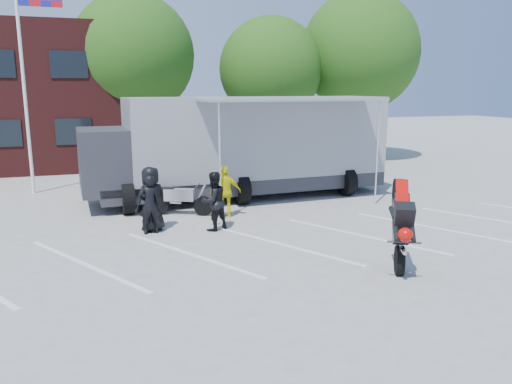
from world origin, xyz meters
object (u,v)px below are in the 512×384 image
spectator_leather_a (151,199)px  spectator_leather_c (214,201)px  tree_mid (271,69)px  transporter_truck (245,197)px  parked_motorcycle (181,215)px  stunt_bike_rider (395,263)px  flagpole (29,58)px  tree_right (360,52)px  spectator_leather_b (150,205)px  spectator_hivis (226,192)px  tree_left (133,55)px

spectator_leather_a → spectator_leather_c: spectator_leather_a is taller
tree_mid → transporter_truck: (-3.97, -8.22, -4.94)m
parked_motorcycle → stunt_bike_rider: bearing=-123.1°
flagpole → tree_mid: bearing=24.0°
tree_right → spectator_leather_b: (-12.87, -11.45, -5.05)m
tree_mid → parked_motorcycle: (-6.70, -10.17, -4.94)m
spectator_hivis → tree_left: bearing=-69.1°
spectator_leather_a → spectator_leather_b: (-0.08, -0.26, -0.10)m
parked_motorcycle → flagpole: bearing=65.2°
flagpole → spectator_leather_a: flagpole is taller
spectator_leather_a → stunt_bike_rider: bearing=116.3°
tree_right → parked_motorcycle: tree_right is taller
stunt_bike_rider → spectator_leather_b: spectator_leather_b is taller
flagpole → tree_right: 16.88m
tree_left → parked_motorcycle: (0.30, -11.17, -5.57)m
spectator_leather_b → spectator_hivis: 2.69m
spectator_leather_c → stunt_bike_rider: bearing=106.0°
flagpole → tree_mid: size_ratio=1.04×
tree_right → spectator_hivis: size_ratio=5.68×
spectator_hivis → stunt_bike_rider: bearing=129.5°
spectator_leather_c → spectator_leather_a: bearing=-39.3°
parked_motorcycle → spectator_leather_a: 2.09m
tree_left → spectator_leather_b: tree_left is taller
transporter_truck → tree_mid: bearing=61.6°
tree_right → spectator_leather_c: 16.88m
flagpole → transporter_truck: bearing=-23.9°
parked_motorcycle → spectator_leather_a: spectator_leather_a is taller
tree_left → spectator_leather_b: bearing=-93.8°
transporter_truck → spectator_leather_c: size_ratio=6.84×
transporter_truck → spectator_leather_b: transporter_truck is taller
transporter_truck → spectator_leather_c: transporter_truck is taller
transporter_truck → parked_motorcycle: transporter_truck is taller
spectator_leather_a → spectator_leather_b: bearing=51.4°
flagpole → stunt_bike_rider: flagpole is taller
transporter_truck → spectator_leather_c: 4.57m
tree_mid → spectator_leather_b: 14.89m
transporter_truck → spectator_hivis: bearing=-121.4°
tree_left → spectator_leather_a: bearing=-93.6°
spectator_leather_a → flagpole: bearing=-84.5°
spectator_leather_c → spectator_hivis: spectator_leather_c is taller
transporter_truck → spectator_hivis: transporter_truck is taller
tree_right → transporter_truck: 13.21m
tree_left → spectator_leather_c: bearing=-86.2°
tree_mid → tree_right: bearing=-5.7°
tree_mid → spectator_leather_a: bearing=-123.7°
tree_mid → spectator_hivis: bearing=-116.5°
spectator_hivis → tree_right: bearing=-121.9°
stunt_bike_rider → tree_mid: bearing=107.3°
tree_right → spectator_leather_b: 17.95m
spectator_leather_a → spectator_hivis: 2.53m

